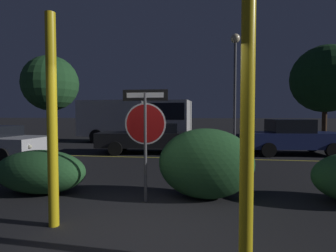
# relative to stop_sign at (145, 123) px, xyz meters

# --- Properties ---
(ground_plane) EXTENTS (260.00, 260.00, 0.00)m
(ground_plane) POSITION_rel_stop_sign_xyz_m (0.29, -1.53, -1.56)
(ground_plane) COLOR black
(road_center_stripe) EXTENTS (36.37, 0.12, 0.01)m
(road_center_stripe) POSITION_rel_stop_sign_xyz_m (0.29, 5.31, -1.56)
(road_center_stripe) COLOR gold
(road_center_stripe) RESTS_ON ground_plane
(stop_sign) EXTENTS (0.90, 0.06, 2.22)m
(stop_sign) POSITION_rel_stop_sign_xyz_m (0.00, 0.00, 0.00)
(stop_sign) COLOR #4C4C51
(stop_sign) RESTS_ON ground_plane
(yellow_pole_left) EXTENTS (0.16, 0.16, 3.27)m
(yellow_pole_left) POSITION_rel_stop_sign_xyz_m (-1.17, -1.31, 0.07)
(yellow_pole_left) COLOR yellow
(yellow_pole_left) RESTS_ON ground_plane
(yellow_pole_right) EXTENTS (0.15, 0.15, 3.28)m
(yellow_pole_right) POSITION_rel_stop_sign_xyz_m (1.61, -2.07, 0.07)
(yellow_pole_right) COLOR yellow
(yellow_pole_right) RESTS_ON ground_plane
(hedge_bush_1) EXTENTS (2.06, 1.09, 0.96)m
(hedge_bush_1) POSITION_rel_stop_sign_xyz_m (-2.42, 0.24, -1.09)
(hedge_bush_1) COLOR #285B2D
(hedge_bush_1) RESTS_ON ground_plane
(hedge_bush_2) EXTENTS (1.96, 1.14, 1.45)m
(hedge_bush_2) POSITION_rel_stop_sign_xyz_m (1.19, 0.36, -0.84)
(hedge_bush_2) COLOR #285B2D
(hedge_bush_2) RESTS_ON ground_plane
(passing_car_2) EXTENTS (5.06, 2.25, 1.33)m
(passing_car_2) POSITION_rel_stop_sign_xyz_m (-1.11, 6.57, -0.87)
(passing_car_2) COLOR black
(passing_car_2) RESTS_ON ground_plane
(passing_car_3) EXTENTS (4.36, 2.18, 1.53)m
(passing_car_3) POSITION_rel_stop_sign_xyz_m (4.96, 6.95, -0.81)
(passing_car_3) COLOR navy
(passing_car_3) RESTS_ON ground_plane
(delivery_truck) EXTENTS (7.01, 2.87, 2.61)m
(delivery_truck) POSITION_rel_stop_sign_xyz_m (-2.88, 10.89, -0.03)
(delivery_truck) COLOR silver
(delivery_truck) RESTS_ON ground_plane
(street_lamp) EXTENTS (0.54, 0.54, 6.48)m
(street_lamp) POSITION_rel_stop_sign_xyz_m (2.99, 10.90, 3.05)
(street_lamp) COLOR #4C4C51
(street_lamp) RESTS_ON ground_plane
(tree_0) EXTENTS (4.61, 4.61, 6.51)m
(tree_0) POSITION_rel_stop_sign_xyz_m (9.51, 14.43, 2.63)
(tree_0) COLOR #422D1E
(tree_0) RESTS_ON ground_plane
(tree_1) EXTENTS (4.03, 4.03, 6.06)m
(tree_1) POSITION_rel_stop_sign_xyz_m (-10.02, 13.01, 2.47)
(tree_1) COLOR #422D1E
(tree_1) RESTS_ON ground_plane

